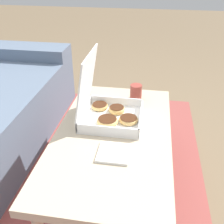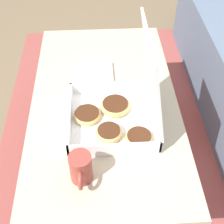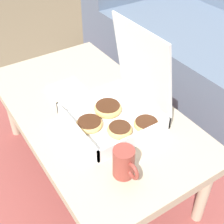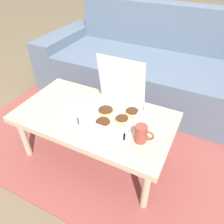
# 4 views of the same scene
# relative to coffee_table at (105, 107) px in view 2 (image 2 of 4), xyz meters

# --- Properties ---
(ground_plane) EXTENTS (12.00, 12.00, 0.00)m
(ground_plane) POSITION_rel_coffee_table_xyz_m (0.00, 0.18, -0.35)
(ground_plane) COLOR #756047
(area_rug) EXTENTS (2.23, 2.00, 0.01)m
(area_rug) POSITION_rel_coffee_table_xyz_m (0.00, 0.48, -0.34)
(area_rug) COLOR #994742
(area_rug) RESTS_ON ground_plane
(coffee_table) EXTENTS (1.04, 0.57, 0.39)m
(coffee_table) POSITION_rel_coffee_table_xyz_m (0.00, 0.00, 0.00)
(coffee_table) COLOR #C6B293
(coffee_table) RESTS_ON ground_plane
(pastry_box) EXTENTS (0.31, 0.32, 0.37)m
(pastry_box) POSITION_rel_coffee_table_xyz_m (0.12, 0.05, 0.10)
(pastry_box) COLOR white
(pastry_box) RESTS_ON coffee_table
(coffee_mug) EXTENTS (0.11, 0.07, 0.11)m
(coffee_mug) POSITION_rel_coffee_table_xyz_m (0.35, -0.08, 0.09)
(coffee_mug) COLOR #993D33
(coffee_mug) RESTS_ON coffee_table
(napkin_stack) EXTENTS (0.14, 0.14, 0.01)m
(napkin_stack) POSITION_rel_coffee_table_xyz_m (-0.16, -0.03, 0.05)
(napkin_stack) COLOR white
(napkin_stack) RESTS_ON coffee_table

